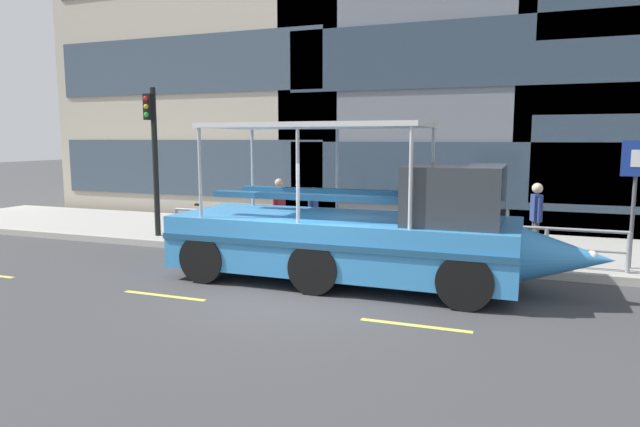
{
  "coord_description": "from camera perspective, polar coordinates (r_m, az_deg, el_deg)",
  "views": [
    {
      "loc": [
        4.04,
        -9.47,
        2.96
      ],
      "look_at": [
        -0.38,
        2.12,
        1.3
      ],
      "focal_mm": 31.35,
      "sensor_mm": 36.0,
      "label": 1
    }
  ],
  "objects": [
    {
      "name": "parking_sign",
      "position": [
        13.61,
        29.49,
        2.79
      ],
      "size": [
        0.6,
        0.12,
        2.75
      ],
      "color": "#4C4F54",
      "rests_on": "sidewalk"
    },
    {
      "name": "curb_edge",
      "position": [
        13.52,
        3.0,
        -4.64
      ],
      "size": [
        32.0,
        0.18,
        0.18
      ],
      "primitive_type": "cube",
      "color": "#B2ADA3",
      "rests_on": "ground_plane"
    },
    {
      "name": "duck_tour_boat",
      "position": [
        11.51,
        4.74,
        -1.9
      ],
      "size": [
        8.8,
        2.68,
        3.28
      ],
      "color": "#388CD1",
      "rests_on": "ground_plane"
    },
    {
      "name": "pedestrian_near_bow",
      "position": [
        13.9,
        21.19,
        0.03
      ],
      "size": [
        0.28,
        0.49,
        1.77
      ],
      "color": "#47423D",
      "rests_on": "sidewalk"
    },
    {
      "name": "leaned_bicycle",
      "position": [
        16.16,
        -11.63,
        -1.09
      ],
      "size": [
        1.74,
        0.46,
        0.96
      ],
      "color": "black",
      "rests_on": "sidewalk"
    },
    {
      "name": "lane_centreline",
      "position": [
        9.93,
        -4.22,
        -9.72
      ],
      "size": [
        25.8,
        0.12,
        0.01
      ],
      "color": "#DBD64C",
      "rests_on": "ground_plane"
    },
    {
      "name": "pedestrian_mid_right",
      "position": [
        14.89,
        -0.7,
        0.4
      ],
      "size": [
        0.21,
        0.43,
        1.5
      ],
      "color": "black",
      "rests_on": "sidewalk"
    },
    {
      "name": "curb_guardrail",
      "position": [
        13.6,
        5.09,
        -1.68
      ],
      "size": [
        11.24,
        0.09,
        0.89
      ],
      "color": "gray",
      "rests_on": "sidewalk"
    },
    {
      "name": "pedestrian_near_stern",
      "position": [
        15.34,
        -4.18,
        1.06
      ],
      "size": [
        0.26,
        0.48,
        1.71
      ],
      "color": "black",
      "rests_on": "sidewalk"
    },
    {
      "name": "pedestrian_mid_left",
      "position": [
        14.36,
        10.52,
        0.23
      ],
      "size": [
        0.45,
        0.24,
        1.6
      ],
      "color": "black",
      "rests_on": "sidewalk"
    },
    {
      "name": "ground_plane",
      "position": [
        10.71,
        -2.17,
        -8.42
      ],
      "size": [
        120.0,
        120.0,
        0.0
      ],
      "primitive_type": "plane",
      "color": "#3D3D3F"
    },
    {
      "name": "sidewalk",
      "position": [
        15.87,
        5.77,
        -2.84
      ],
      "size": [
        32.0,
        4.8,
        0.18
      ],
      "primitive_type": "cube",
      "color": "#A8A59E",
      "rests_on": "ground_plane"
    },
    {
      "name": "traffic_light_pole",
      "position": [
        16.61,
        -16.64,
        6.51
      ],
      "size": [
        0.24,
        0.46,
        4.22
      ],
      "color": "black",
      "rests_on": "sidewalk"
    }
  ]
}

